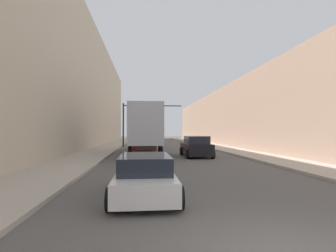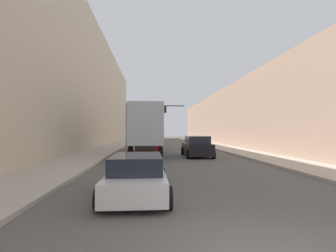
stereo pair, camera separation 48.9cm
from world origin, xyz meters
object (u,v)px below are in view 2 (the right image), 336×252
Objects in this scene: suv_car at (197,147)px; sedan_car at (137,175)px; semi_truck at (146,128)px; traffic_signal_gantry at (142,116)px.

sedan_car is at bearing -108.90° from suv_car.
semi_truck is 5.19m from suv_car.
semi_truck reaches higher than suv_car.
traffic_signal_gantry reaches higher than sedan_car.
semi_truck is at bearing 89.58° from sedan_car.
suv_car is at bearing -70.69° from traffic_signal_gantry.
sedan_car is at bearing -88.56° from traffic_signal_gantry.
traffic_signal_gantry is (-0.78, 11.61, 1.79)m from semi_truck.
traffic_signal_gantry is at bearing 91.44° from sedan_car.
suv_car is (4.31, 12.59, 0.17)m from sedan_car.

